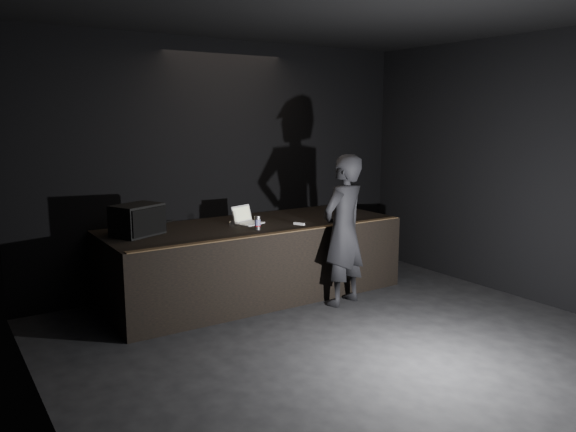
% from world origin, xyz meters
% --- Properties ---
extents(ground, '(7.00, 7.00, 0.00)m').
position_xyz_m(ground, '(0.00, 0.00, 0.00)').
color(ground, black).
rests_on(ground, ground).
extents(room_walls, '(6.10, 7.10, 3.52)m').
position_xyz_m(room_walls, '(0.00, 0.00, 2.02)').
color(room_walls, black).
rests_on(room_walls, ground).
extents(stage_riser, '(4.00, 1.50, 1.00)m').
position_xyz_m(stage_riser, '(0.00, 2.73, 0.50)').
color(stage_riser, black).
rests_on(stage_riser, ground).
extents(riser_lip, '(3.92, 0.10, 0.01)m').
position_xyz_m(riser_lip, '(0.00, 2.02, 1.01)').
color(riser_lip, brown).
rests_on(riser_lip, stage_riser).
extents(stage_monitor, '(0.69, 0.61, 0.38)m').
position_xyz_m(stage_monitor, '(-1.54, 2.85, 1.19)').
color(stage_monitor, black).
rests_on(stage_monitor, stage_riser).
extents(cable, '(0.92, 0.43, 0.02)m').
position_xyz_m(cable, '(-1.20, 3.32, 1.01)').
color(cable, black).
rests_on(cable, stage_riser).
extents(laptop, '(0.42, 0.40, 0.24)m').
position_xyz_m(laptop, '(-0.06, 2.80, 1.06)').
color(laptop, silver).
rests_on(laptop, stage_riser).
extents(beer_can, '(0.07, 0.07, 0.18)m').
position_xyz_m(beer_can, '(-0.14, 2.35, 1.09)').
color(beer_can, silver).
rests_on(beer_can, stage_riser).
extents(plastic_cup, '(0.07, 0.07, 0.09)m').
position_xyz_m(plastic_cup, '(-0.35, 2.65, 1.05)').
color(plastic_cup, white).
rests_on(plastic_cup, stage_riser).
extents(wii_remote, '(0.10, 0.16, 0.03)m').
position_xyz_m(wii_remote, '(0.48, 2.32, 1.01)').
color(wii_remote, white).
rests_on(wii_remote, stage_riser).
extents(person, '(0.81, 0.64, 1.96)m').
position_xyz_m(person, '(0.81, 1.78, 0.98)').
color(person, black).
rests_on(person, ground).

